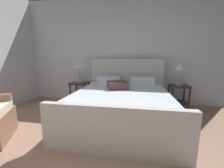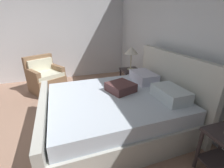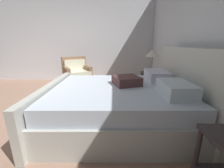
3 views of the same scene
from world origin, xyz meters
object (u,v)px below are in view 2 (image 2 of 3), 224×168
(armchair, at_px, (46,78))
(nightstand_left, at_px, (130,77))
(bed, at_px, (118,109))
(table_lamp_left, at_px, (131,51))

(armchair, bearing_deg, nightstand_left, 70.41)
(bed, relative_size, armchair, 2.30)
(bed, height_order, table_lamp_left, bed)
(bed, relative_size, table_lamp_left, 4.13)
(bed, xyz_separation_m, nightstand_left, (-1.27, 0.79, 0.06))
(bed, distance_m, nightstand_left, 1.50)
(table_lamp_left, bearing_deg, armchair, -109.59)
(bed, bearing_deg, armchair, -148.16)
(bed, relative_size, nightstand_left, 3.81)
(table_lamp_left, xyz_separation_m, armchair, (-0.72, -2.03, -0.71))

